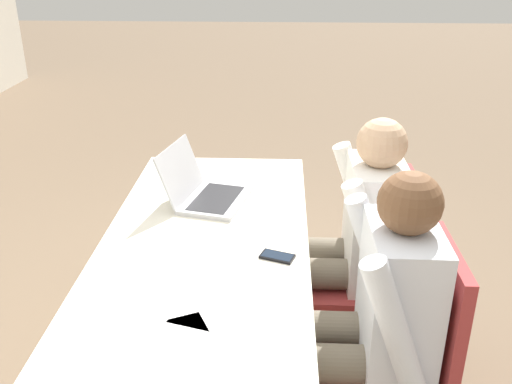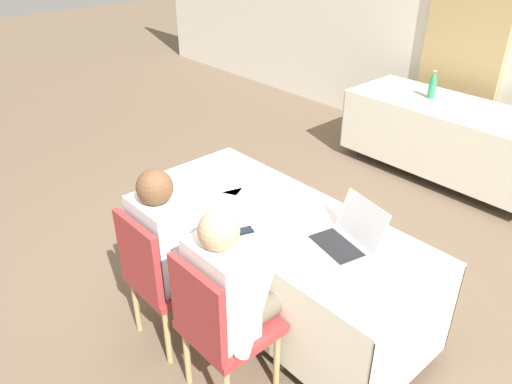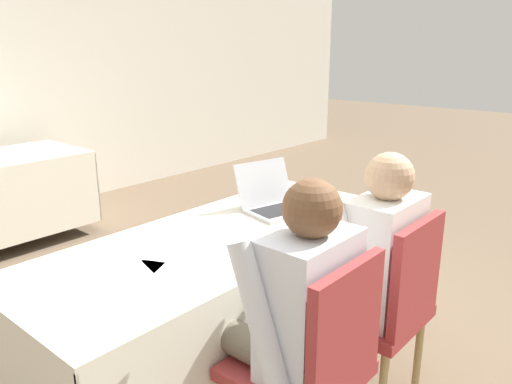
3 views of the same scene
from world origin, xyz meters
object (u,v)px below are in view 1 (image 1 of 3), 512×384
object	(u,v)px
laptop	(205,191)
chair_near_left	(399,353)
cell_phone	(277,256)
chair_near_right	(376,268)
person_white_shirt	(354,235)
person_checkered_shirt	(373,314)

from	to	relation	value
laptop	chair_near_left	size ratio (longest dim) A/B	0.45
cell_phone	chair_near_right	size ratio (longest dim) A/B	0.15
laptop	chair_near_left	world-z (taller)	laptop
chair_near_left	chair_near_right	world-z (taller)	same
laptop	chair_near_right	xyz separation A→B (m)	(-0.18, -0.75, -0.27)
cell_phone	person_white_shirt	bearing A→B (deg)	-26.67
chair_near_left	cell_phone	bearing A→B (deg)	-119.83
cell_phone	person_white_shirt	distance (m)	0.45
laptop	person_white_shirt	bearing A→B (deg)	-92.05
laptop	chair_near_right	distance (m)	0.82
cell_phone	chair_near_left	distance (m)	0.54
chair_near_right	person_white_shirt	world-z (taller)	person_white_shirt
cell_phone	chair_near_left	size ratio (longest dim) A/B	0.15
cell_phone	person_checkered_shirt	size ratio (longest dim) A/B	0.12
chair_near_right	person_white_shirt	distance (m)	0.19
laptop	person_checkered_shirt	distance (m)	0.98
chair_near_left	chair_near_right	xyz separation A→B (m)	(0.55, 0.00, 0.00)
chair_near_right	person_checkered_shirt	bearing A→B (deg)	-10.75
cell_phone	chair_near_right	world-z (taller)	chair_near_right
chair_near_left	person_checkered_shirt	size ratio (longest dim) A/B	0.78
cell_phone	person_white_shirt	size ratio (longest dim) A/B	0.12
laptop	person_checkered_shirt	world-z (taller)	person_checkered_shirt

